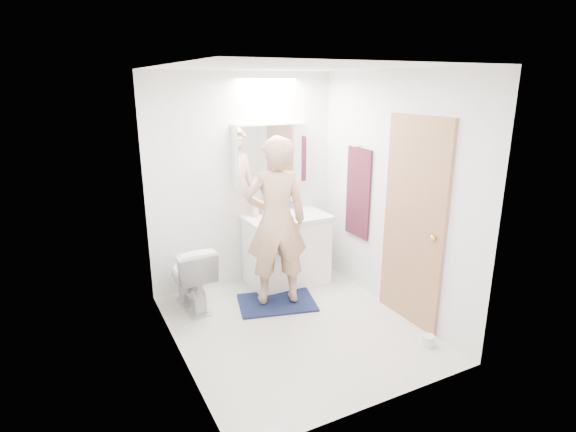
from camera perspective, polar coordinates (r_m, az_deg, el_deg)
floor at (r=4.54m, az=0.90°, el=-13.73°), size 2.50×2.50×0.00m
ceiling at (r=3.92m, az=1.07°, el=18.20°), size 2.50×2.50×0.00m
wall_back at (r=5.17m, az=-5.57°, el=4.32°), size 2.50×0.00×2.50m
wall_front at (r=3.08m, az=12.03°, el=-4.49°), size 2.50×0.00×2.50m
wall_left at (r=3.70m, az=-14.23°, el=-1.05°), size 0.00×2.50×2.50m
wall_right at (r=4.67m, az=12.98°, el=2.66°), size 0.00×2.50×2.50m
vanity_cabinet at (r=5.31m, az=-0.18°, el=-4.41°), size 0.90×0.55×0.78m
countertop at (r=5.18m, az=-0.18°, el=-0.16°), size 0.95×0.58×0.04m
sink_basin at (r=5.19m, az=-0.33°, el=0.29°), size 0.36×0.36×0.03m
faucet at (r=5.34m, az=-1.26°, el=1.47°), size 0.02×0.02×0.16m
medicine_cabinet at (r=5.17m, az=-2.23°, el=7.75°), size 0.88×0.14×0.70m
mirror_panel at (r=5.10m, az=-1.87°, el=7.64°), size 0.84×0.01×0.66m
toilet at (r=4.84m, az=-12.08°, el=-7.39°), size 0.41×0.70×0.71m
bath_rug at (r=4.95m, az=-1.41°, el=-10.81°), size 0.91×0.73×0.02m
person at (r=4.61m, az=-1.49°, el=-0.72°), size 0.72×0.56×1.74m
door at (r=4.46m, az=15.48°, el=-0.85°), size 0.04×0.80×2.00m
door_knob at (r=4.24m, az=17.74°, el=-2.63°), size 0.06×0.06×0.06m
towel at (r=5.10m, az=8.79°, el=2.88°), size 0.02×0.42×1.00m
towel_hook at (r=5.00m, az=8.92°, el=8.67°), size 0.07×0.02×0.02m
soap_bottle_a at (r=5.14m, az=-4.20°, el=1.30°), size 0.13×0.13×0.24m
soap_bottle_b at (r=5.23m, az=-2.92°, el=1.21°), size 0.11×0.11×0.18m
toothbrush_cup at (r=5.37m, az=0.74°, el=1.22°), size 0.13×0.13×0.10m
toilet_paper_roll at (r=4.41m, az=17.21°, el=-14.72°), size 0.11×0.11×0.10m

